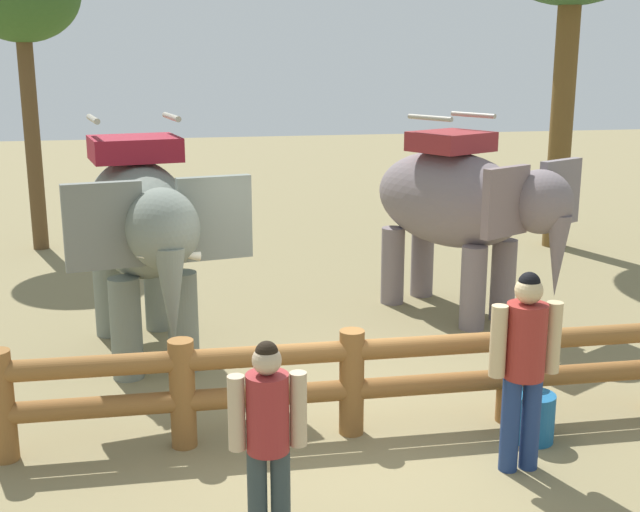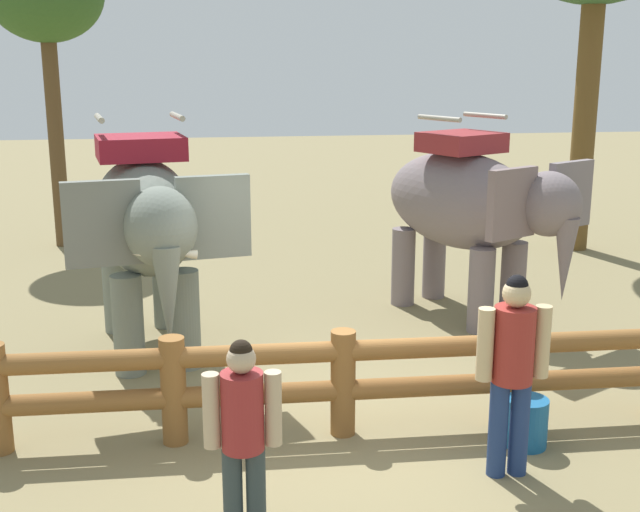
{
  "view_description": "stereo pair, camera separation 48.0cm",
  "coord_description": "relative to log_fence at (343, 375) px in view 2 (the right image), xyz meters",
  "views": [
    {
      "loc": [
        -1.72,
        -7.08,
        3.58
      ],
      "look_at": [
        0.0,
        1.59,
        1.4
      ],
      "focal_mm": 45.72,
      "sensor_mm": 36.0,
      "label": 1
    },
    {
      "loc": [
        -1.25,
        -7.17,
        3.58
      ],
      "look_at": [
        0.0,
        1.59,
        1.4
      ],
      "focal_mm": 45.72,
      "sensor_mm": 36.0,
      "label": 2
    }
  ],
  "objects": [
    {
      "name": "feed_bucket",
      "position": [
        1.66,
        -0.49,
        -0.37
      ],
      "size": [
        0.4,
        0.4,
        0.47
      ],
      "color": "#19598C",
      "rests_on": "ground"
    },
    {
      "name": "elephant_near_left",
      "position": [
        -1.95,
        2.49,
        1.03
      ],
      "size": [
        2.04,
        3.46,
        2.91
      ],
      "color": "slate",
      "rests_on": "ground"
    },
    {
      "name": "elephant_center",
      "position": [
        2.33,
        3.36,
        0.97
      ],
      "size": [
        2.61,
        3.29,
        2.81
      ],
      "color": "slate",
      "rests_on": "ground"
    },
    {
      "name": "tourist_woman_in_black",
      "position": [
        1.29,
        -0.98,
        0.45
      ],
      "size": [
        0.64,
        0.35,
        1.82
      ],
      "color": "navy",
      "rests_on": "ground"
    },
    {
      "name": "ground_plane",
      "position": [
        0.0,
        -0.03,
        -0.6
      ],
      "size": [
        60.0,
        60.0,
        0.0
      ],
      "primitive_type": "plane",
      "color": "olive"
    },
    {
      "name": "log_fence",
      "position": [
        0.0,
        0.0,
        0.0
      ],
      "size": [
        6.67,
        0.4,
        1.05
      ],
      "color": "brown",
      "rests_on": "ground"
    },
    {
      "name": "tourist_man_in_blue",
      "position": [
        -1.04,
        -1.71,
        0.33
      ],
      "size": [
        0.57,
        0.33,
        1.62
      ],
      "color": "#2D3A3D",
      "rests_on": "ground"
    }
  ]
}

